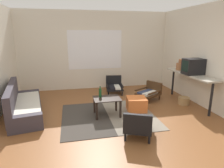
{
  "coord_description": "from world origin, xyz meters",
  "views": [
    {
      "loc": [
        -0.89,
        -3.85,
        1.95
      ],
      "look_at": [
        0.09,
        0.65,
        0.74
      ],
      "focal_mm": 31.03,
      "sensor_mm": 36.0,
      "label": 1
    }
  ],
  "objects": [
    {
      "name": "wicker_basket",
      "position": [
        2.19,
        0.77,
        0.1
      ],
      "size": [
        0.31,
        0.31,
        0.21
      ],
      "primitive_type": "cylinder",
      "color": "#9E7A4C",
      "rests_on": "ground"
    },
    {
      "name": "armchair_striped_foreground",
      "position": [
        0.32,
        -0.64,
        0.26
      ],
      "size": [
        0.74,
        0.8,
        0.56
      ],
      "color": "black",
      "rests_on": "ground"
    },
    {
      "name": "armchair_by_window",
      "position": [
        0.51,
        2.24,
        0.26
      ],
      "size": [
        0.58,
        0.63,
        0.56
      ],
      "color": "black",
      "rests_on": "ground"
    },
    {
      "name": "couch",
      "position": [
        -2.07,
        0.94,
        0.24
      ],
      "size": [
        1.03,
        2.12,
        0.77
      ],
      "color": "#38333D",
      "rests_on": "ground"
    },
    {
      "name": "clay_vase",
      "position": [
        2.35,
        1.35,
        1.0
      ],
      "size": [
        0.23,
        0.23,
        0.33
      ],
      "color": "#935B38",
      "rests_on": "console_shelf"
    },
    {
      "name": "console_shelf",
      "position": [
        2.35,
        0.8,
        0.79
      ],
      "size": [
        0.42,
        1.9,
        0.88
      ],
      "color": "#B2AD9E",
      "rests_on": "ground"
    },
    {
      "name": "coffee_table",
      "position": [
        -0.07,
        0.48,
        0.36
      ],
      "size": [
        0.64,
        0.52,
        0.45
      ],
      "color": "black",
      "rests_on": "ground"
    },
    {
      "name": "side_wall_right",
      "position": [
        2.66,
        0.3,
        1.35
      ],
      "size": [
        0.12,
        6.6,
        2.7
      ],
      "primitive_type": "cube",
      "color": "silver",
      "rests_on": "ground"
    },
    {
      "name": "glass_bottle",
      "position": [
        -0.22,
        0.58,
        0.56
      ],
      "size": [
        0.07,
        0.07,
        0.27
      ],
      "color": "#194723",
      "rests_on": "coffee_table"
    },
    {
      "name": "armchair_corner",
      "position": [
        1.41,
        1.38,
        0.24
      ],
      "size": [
        0.81,
        0.78,
        0.51
      ],
      "color": "#472D19",
      "rests_on": "ground"
    },
    {
      "name": "area_rug",
      "position": [
        -0.05,
        0.42,
        0.01
      ],
      "size": [
        2.2,
        1.96,
        0.01
      ],
      "color": "#38332D",
      "rests_on": "ground"
    },
    {
      "name": "crt_television",
      "position": [
        2.34,
        0.71,
        1.09
      ],
      "size": [
        0.51,
        0.37,
        0.42
      ],
      "color": "black",
      "rests_on": "console_shelf"
    },
    {
      "name": "ground_plane",
      "position": [
        0.0,
        0.0,
        0.0
      ],
      "size": [
        7.8,
        7.8,
        0.0
      ],
      "primitive_type": "plane",
      "color": "brown"
    },
    {
      "name": "ottoman_orange",
      "position": [
        0.73,
        0.62,
        0.17
      ],
      "size": [
        0.55,
        0.55,
        0.35
      ],
      "primitive_type": "cube",
      "rotation": [
        0.0,
        0.0,
        -0.15
      ],
      "color": "#D1662D",
      "rests_on": "ground"
    },
    {
      "name": "far_wall_with_window",
      "position": [
        0.0,
        3.06,
        1.35
      ],
      "size": [
        5.6,
        0.13,
        2.7
      ],
      "color": "silver",
      "rests_on": "ground"
    }
  ]
}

